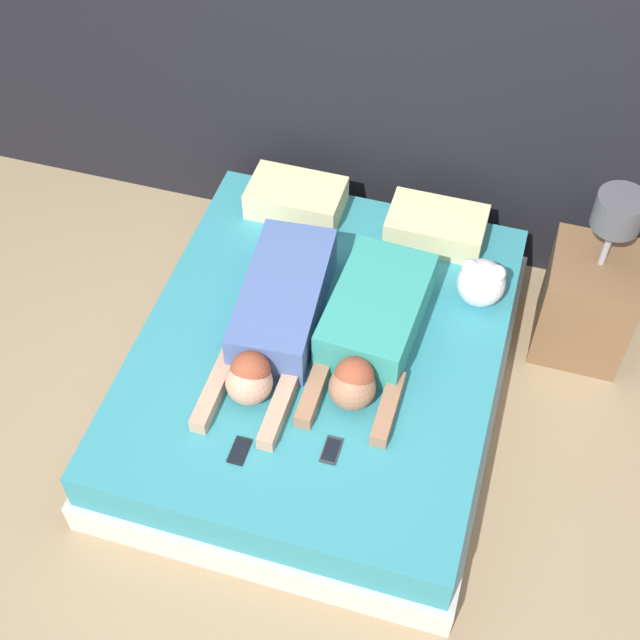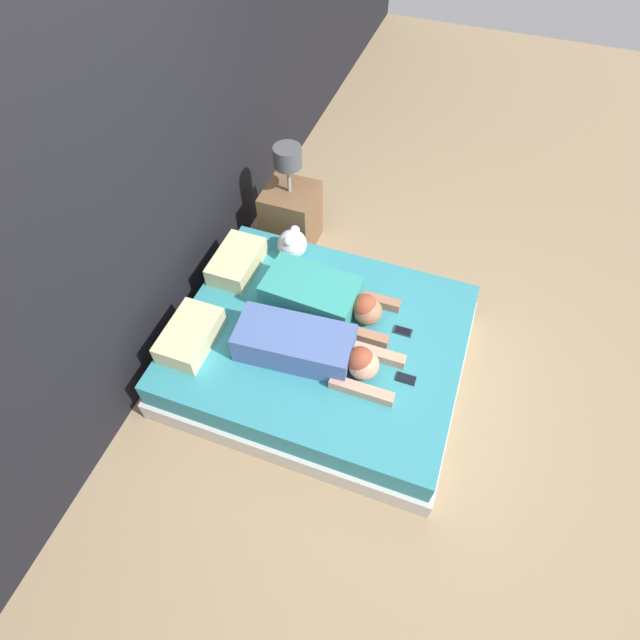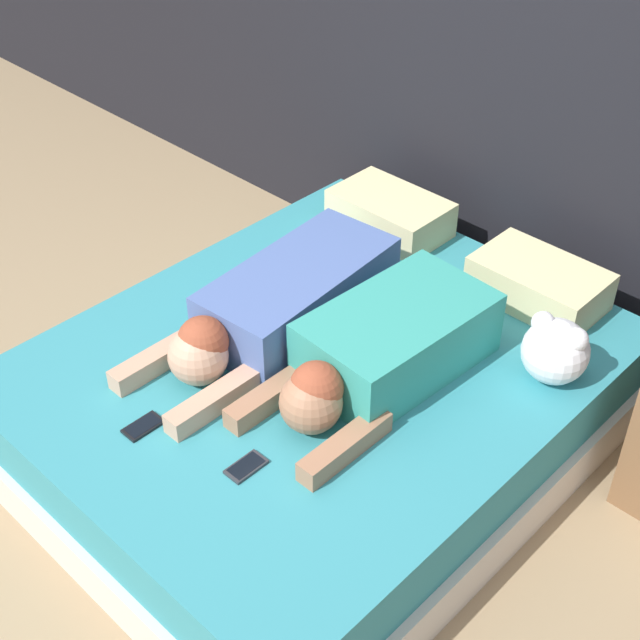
# 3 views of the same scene
# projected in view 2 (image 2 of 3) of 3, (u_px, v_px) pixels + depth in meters

# --- Properties ---
(ground_plane) EXTENTS (12.00, 12.00, 0.00)m
(ground_plane) POSITION_uv_depth(u_px,v_px,m) (320.00, 364.00, 3.68)
(ground_plane) COLOR #9E8460
(wall_back) EXTENTS (12.00, 0.06, 2.60)m
(wall_back) POSITION_uv_depth(u_px,v_px,m) (135.00, 188.00, 2.87)
(wall_back) COLOR black
(wall_back) RESTS_ON ground_plane
(bed) EXTENTS (1.63, 1.96, 0.39)m
(bed) POSITION_uv_depth(u_px,v_px,m) (320.00, 350.00, 3.52)
(bed) COLOR beige
(bed) RESTS_ON ground_plane
(pillow_head_left) EXTENTS (0.46, 0.29, 0.15)m
(pillow_head_left) POSITION_uv_depth(u_px,v_px,m) (190.00, 335.00, 3.26)
(pillow_head_left) COLOR beige
(pillow_head_left) RESTS_ON bed
(pillow_head_right) EXTENTS (0.46, 0.29, 0.15)m
(pillow_head_right) POSITION_uv_depth(u_px,v_px,m) (237.00, 261.00, 3.66)
(pillow_head_right) COLOR beige
(pillow_head_right) RESTS_ON bed
(person_left) EXTENTS (0.40, 1.08, 0.23)m
(person_left) POSITION_uv_depth(u_px,v_px,m) (310.00, 348.00, 3.17)
(person_left) COLOR #4C66A5
(person_left) RESTS_ON bed
(person_right) EXTENTS (0.41, 0.92, 0.23)m
(person_right) POSITION_uv_depth(u_px,v_px,m) (324.00, 298.00, 3.41)
(person_right) COLOR teal
(person_right) RESTS_ON bed
(cell_phone_left) EXTENTS (0.07, 0.12, 0.01)m
(cell_phone_left) POSITION_uv_depth(u_px,v_px,m) (406.00, 379.00, 3.15)
(cell_phone_left) COLOR black
(cell_phone_left) RESTS_ON bed
(cell_phone_right) EXTENTS (0.07, 0.12, 0.01)m
(cell_phone_right) POSITION_uv_depth(u_px,v_px,m) (403.00, 331.00, 3.37)
(cell_phone_right) COLOR #2D2D33
(cell_phone_right) RESTS_ON bed
(plush_toy) EXTENTS (0.22, 0.22, 0.23)m
(plush_toy) POSITION_uv_depth(u_px,v_px,m) (292.00, 244.00, 3.72)
(plush_toy) COLOR white
(plush_toy) RESTS_ON bed
(nightstand) EXTENTS (0.42, 0.42, 0.96)m
(nightstand) POSITION_uv_depth(u_px,v_px,m) (291.00, 214.00, 4.19)
(nightstand) COLOR brown
(nightstand) RESTS_ON ground_plane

